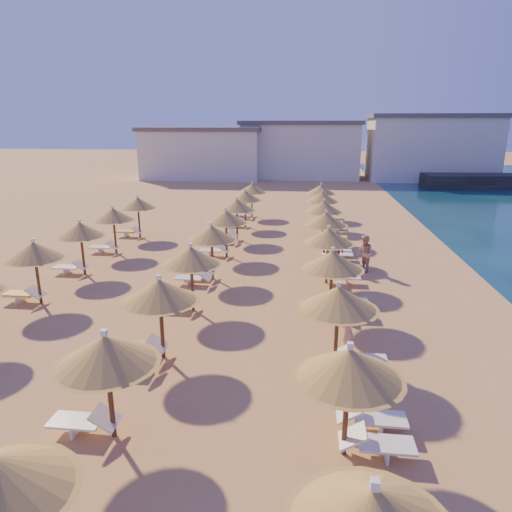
# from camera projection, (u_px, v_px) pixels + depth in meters

# --- Properties ---
(ground) EXTENTS (220.00, 220.00, 0.00)m
(ground) POSITION_uv_depth(u_px,v_px,m) (255.00, 321.00, 16.69)
(ground) COLOR tan
(ground) RESTS_ON ground
(hotel_blocks) EXTENTS (44.54, 10.75, 8.10)m
(hotel_blocks) POSITION_uv_depth(u_px,v_px,m) (318.00, 150.00, 59.01)
(hotel_blocks) COLOR white
(hotel_blocks) RESTS_ON ground
(parasol_row_east) EXTENTS (2.37, 35.88, 2.68)m
(parasol_row_east) POSITION_uv_depth(u_px,v_px,m) (330.00, 248.00, 18.26)
(parasol_row_east) COLOR brown
(parasol_row_east) RESTS_ON ground
(parasol_row_west) EXTENTS (2.37, 35.88, 2.68)m
(parasol_row_west) POSITION_uv_depth(u_px,v_px,m) (202.00, 244.00, 18.82)
(parasol_row_west) COLOR brown
(parasol_row_west) RESTS_ON ground
(parasol_row_inland) EXTENTS (2.37, 20.99, 2.68)m
(parasol_row_inland) POSITION_uv_depth(u_px,v_px,m) (59.00, 240.00, 19.51)
(parasol_row_inland) COLOR brown
(parasol_row_inland) RESTS_ON ground
(loungers) EXTENTS (14.49, 34.14, 0.66)m
(loungers) POSITION_uv_depth(u_px,v_px,m) (225.00, 287.00, 19.12)
(loungers) COLOR white
(loungers) RESTS_ON ground
(beachgoer_b) EXTENTS (1.00, 1.09, 1.80)m
(beachgoer_b) POSITION_uv_depth(u_px,v_px,m) (365.00, 254.00, 22.00)
(beachgoer_b) COLOR tan
(beachgoer_b) RESTS_ON ground
(beachgoer_a) EXTENTS (0.55, 0.69, 1.66)m
(beachgoer_a) POSITION_uv_depth(u_px,v_px,m) (348.00, 330.00, 14.03)
(beachgoer_a) COLOR tan
(beachgoer_a) RESTS_ON ground
(beachgoer_c) EXTENTS (1.04, 1.18, 1.91)m
(beachgoer_c) POSITION_uv_depth(u_px,v_px,m) (335.00, 249.00, 22.54)
(beachgoer_c) COLOR tan
(beachgoer_c) RESTS_ON ground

